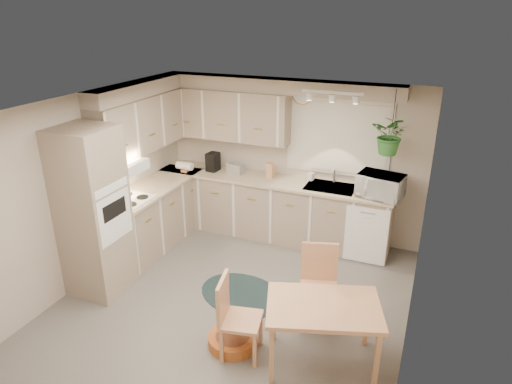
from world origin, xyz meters
TOP-DOWN VIEW (x-y plane):
  - floor at (0.00, 0.00)m, footprint 4.20×4.20m
  - ceiling at (0.00, 0.00)m, footprint 4.20×4.20m
  - wall_back at (0.00, 2.10)m, footprint 4.00×0.04m
  - wall_front at (0.00, -2.10)m, footprint 4.00×0.04m
  - wall_left at (-2.00, 0.00)m, footprint 0.04×4.20m
  - wall_right at (2.00, 0.00)m, footprint 0.04×4.20m
  - base_cab_left at (-1.70, 0.88)m, footprint 0.60×1.85m
  - base_cab_back at (-0.20, 1.80)m, footprint 3.60×0.60m
  - counter_left at (-1.69, 0.88)m, footprint 0.64×1.89m
  - counter_back at (-0.20, 1.79)m, footprint 3.64×0.64m
  - oven_stack at (-1.68, -0.38)m, footprint 0.65×0.65m
  - wall_oven_face at (-1.35, -0.38)m, footprint 0.02×0.56m
  - upper_cab_left at (-1.82, 1.00)m, footprint 0.35×2.00m
  - upper_cab_back at (-1.00, 1.93)m, footprint 2.00×0.35m
  - soffit_left at (-1.85, 1.00)m, footprint 0.30×2.00m
  - soffit_back at (-0.20, 1.95)m, footprint 3.60×0.30m
  - cooktop at (-1.68, 0.30)m, footprint 0.52×0.58m
  - range_hood at (-1.70, 0.30)m, footprint 0.40×0.60m
  - window_blinds at (0.70, 2.07)m, footprint 1.40×0.02m
  - window_frame at (0.70, 2.08)m, footprint 1.50×0.02m
  - sink at (0.70, 1.80)m, footprint 0.70×0.48m
  - dishwasher_front at (1.30, 1.49)m, footprint 0.58×0.02m
  - track_light_bar at (0.70, 1.55)m, footprint 0.80×0.04m
  - wall_clock at (0.15, 2.07)m, footprint 0.30×0.03m
  - dining_table at (1.24, -0.61)m, footprint 1.26×1.03m
  - chair_left at (0.45, -0.80)m, footprint 0.49×0.49m
  - chair_back at (1.04, -0.02)m, footprint 0.53×0.53m
  - braided_rug at (0.03, 0.15)m, footprint 1.32×1.12m
  - pet_bed at (0.32, -0.73)m, footprint 0.58×0.58m
  - microwave at (1.40, 1.70)m, footprint 0.64×0.43m
  - soap_bottle at (0.36, 1.95)m, footprint 0.12×0.20m
  - hanging_plant at (1.46, 1.70)m, footprint 0.59×0.63m
  - coffee_maker at (-1.18, 1.80)m, footprint 0.18×0.21m
  - toaster at (-0.80, 1.82)m, footprint 0.28×0.19m
  - knife_block at (-0.24, 1.85)m, footprint 0.12×0.12m

SIDE VIEW (x-z plane):
  - floor at x=0.00m, z-range 0.00..0.00m
  - braided_rug at x=0.03m, z-range 0.00..0.01m
  - pet_bed at x=0.32m, z-range 0.00..0.12m
  - dining_table at x=1.24m, z-range 0.00..0.69m
  - dishwasher_front at x=1.30m, z-range 0.01..0.84m
  - chair_left at x=0.45m, z-range 0.00..0.88m
  - base_cab_left at x=-1.70m, z-range 0.00..0.90m
  - base_cab_back at x=-0.20m, z-range 0.00..0.90m
  - chair_back at x=1.04m, z-range 0.00..0.92m
  - sink at x=0.70m, z-range 0.85..0.95m
  - counter_left at x=-1.69m, z-range 0.90..0.94m
  - counter_back at x=-0.20m, z-range 0.90..0.94m
  - cooktop at x=-1.68m, z-range 0.93..0.95m
  - soap_bottle at x=0.36m, z-range 0.94..1.03m
  - toaster at x=-0.80m, z-range 0.94..1.10m
  - oven_stack at x=-1.68m, z-range 0.00..2.10m
  - wall_oven_face at x=-1.35m, z-range 0.76..1.34m
  - knife_block at x=-0.24m, z-range 0.94..1.17m
  - coffee_maker at x=-1.18m, z-range 0.94..1.23m
  - microwave at x=1.40m, z-range 0.94..1.34m
  - wall_back at x=0.00m, z-range 0.00..2.40m
  - wall_front at x=0.00m, z-range 0.00..2.40m
  - wall_left at x=-2.00m, z-range 0.00..2.40m
  - wall_right at x=2.00m, z-range 0.00..2.40m
  - range_hood at x=-1.70m, z-range 1.33..1.47m
  - window_blinds at x=0.70m, z-range 1.10..2.10m
  - window_frame at x=0.70m, z-range 1.05..2.15m
  - hanging_plant at x=1.46m, z-range 1.55..1.96m
  - upper_cab_left at x=-1.82m, z-range 1.45..2.20m
  - upper_cab_back at x=-1.00m, z-range 1.45..2.20m
  - wall_clock at x=0.15m, z-range 2.03..2.33m
  - soffit_left at x=-1.85m, z-range 2.20..2.40m
  - soffit_back at x=-0.20m, z-range 2.20..2.40m
  - track_light_bar at x=0.70m, z-range 2.31..2.35m
  - ceiling at x=0.00m, z-range 2.40..2.40m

